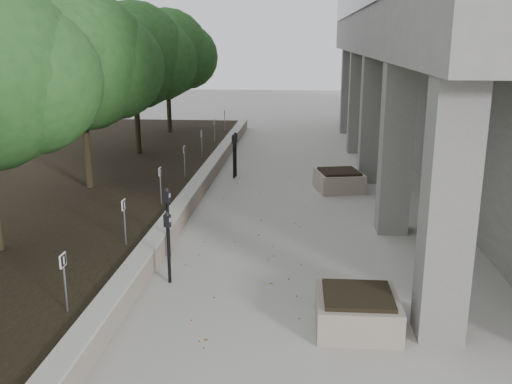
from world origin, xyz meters
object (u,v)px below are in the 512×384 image
(parking_meter_5, at_px, (234,156))
(planter_back, at_px, (339,180))
(crabapple_tree_4, at_px, (135,78))
(parking_meter_4, at_px, (236,155))
(parking_meter_3, at_px, (168,223))
(planter_front, at_px, (357,311))
(crabapple_tree_5, at_px, (167,71))
(crabapple_tree_3, at_px, (82,91))
(parking_meter_2, at_px, (168,248))

(parking_meter_5, distance_m, planter_back, 3.64)
(crabapple_tree_4, bearing_deg, parking_meter_4, -24.33)
(parking_meter_3, bearing_deg, planter_front, -19.85)
(parking_meter_5, bearing_deg, planter_back, -33.44)
(parking_meter_3, height_order, parking_meter_4, parking_meter_3)
(parking_meter_4, distance_m, planter_back, 3.71)
(crabapple_tree_4, bearing_deg, parking_meter_5, -27.70)
(crabapple_tree_5, distance_m, planter_back, 11.27)
(crabapple_tree_3, bearing_deg, parking_meter_3, -51.62)
(parking_meter_5, height_order, planter_front, parking_meter_5)
(parking_meter_3, bearing_deg, crabapple_tree_5, 120.23)
(crabapple_tree_5, relative_size, planter_front, 4.20)
(crabapple_tree_3, xyz_separation_m, planter_back, (7.17, 1.76, -2.81))
(crabapple_tree_4, height_order, parking_meter_5, crabapple_tree_4)
(parking_meter_4, bearing_deg, parking_meter_2, -92.52)
(crabapple_tree_3, xyz_separation_m, planter_front, (6.96, -6.91, -2.82))
(parking_meter_3, height_order, planter_front, parking_meter_3)
(crabapple_tree_4, xyz_separation_m, crabapple_tree_5, (0.00, 5.00, 0.00))
(parking_meter_3, bearing_deg, planter_back, 73.52)
(parking_meter_4, bearing_deg, crabapple_tree_5, 118.63)
(crabapple_tree_4, relative_size, planter_front, 4.20)
(crabapple_tree_4, height_order, planter_front, crabapple_tree_4)
(crabapple_tree_3, distance_m, parking_meter_2, 6.92)
(crabapple_tree_4, relative_size, parking_meter_5, 3.68)
(parking_meter_2, bearing_deg, parking_meter_3, 124.20)
(planter_back, bearing_deg, parking_meter_5, 159.70)
(planter_front, xyz_separation_m, planter_back, (0.21, 8.67, 0.01))
(crabapple_tree_4, bearing_deg, crabapple_tree_5, 90.00)
(crabapple_tree_5, bearing_deg, parking_meter_4, -60.46)
(crabapple_tree_4, height_order, parking_meter_4, crabapple_tree_4)
(crabapple_tree_3, bearing_deg, crabapple_tree_5, 90.00)
(parking_meter_3, height_order, planter_back, parking_meter_3)
(crabapple_tree_3, xyz_separation_m, crabapple_tree_4, (0.00, 5.00, 0.00))
(parking_meter_4, xyz_separation_m, parking_meter_5, (-0.03, -0.26, -0.01))
(crabapple_tree_5, height_order, parking_meter_2, crabapple_tree_5)
(planter_back, bearing_deg, planter_front, -91.37)
(crabapple_tree_5, height_order, parking_meter_3, crabapple_tree_5)
(planter_front, height_order, planter_back, planter_back)
(crabapple_tree_5, distance_m, planter_front, 18.50)
(crabapple_tree_3, height_order, parking_meter_2, crabapple_tree_3)
(crabapple_tree_4, xyz_separation_m, parking_meter_5, (3.78, -1.98, -2.38))
(crabapple_tree_5, relative_size, planter_back, 4.08)
(parking_meter_3, distance_m, parking_meter_4, 7.40)
(crabapple_tree_4, relative_size, parking_meter_2, 3.87)
(parking_meter_3, bearing_deg, crabapple_tree_3, 145.63)
(parking_meter_4, xyz_separation_m, planter_back, (3.36, -1.52, -0.44))
(parking_meter_5, relative_size, planter_back, 1.11)
(crabapple_tree_3, bearing_deg, crabapple_tree_4, 90.00)
(parking_meter_2, distance_m, planter_front, 3.73)
(crabapple_tree_4, height_order, planter_back, crabapple_tree_4)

